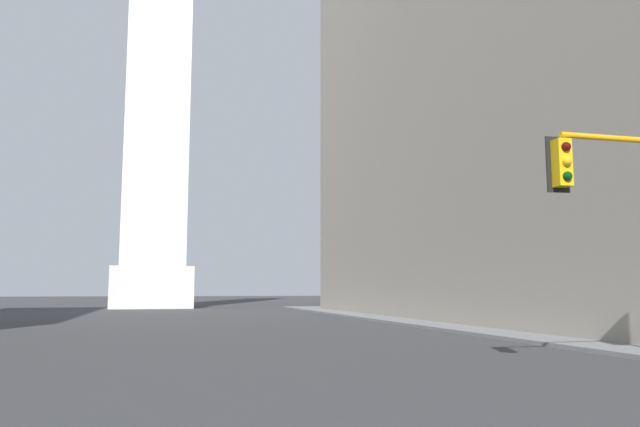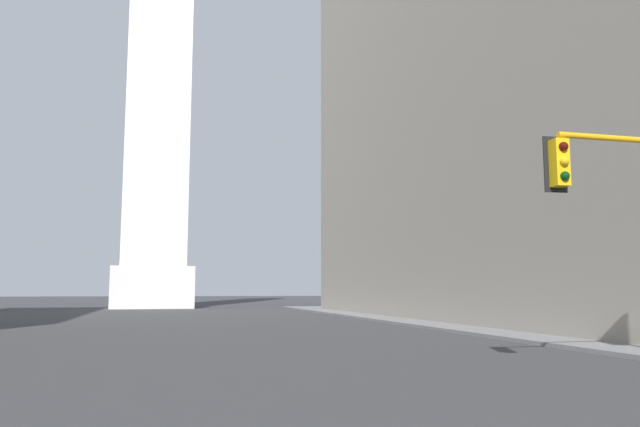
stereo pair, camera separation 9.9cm
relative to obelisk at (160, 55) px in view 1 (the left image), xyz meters
The scene contains 3 objects.
sidewalk_right 55.03m from the obelisk, 69.46° to the right, with size 5.00×82.39×0.15m, color slate.
building_right 48.51m from the obelisk, 53.97° to the right, with size 23.80×55.97×40.57m.
obelisk is the anchor object (origin of this frame).
Camera 1 is at (0.87, -2.80, 1.97)m, focal length 35.00 mm.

